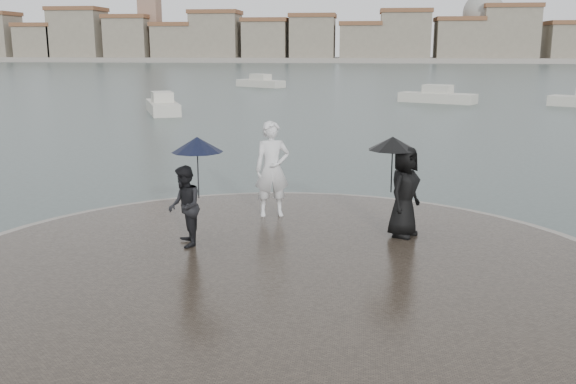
# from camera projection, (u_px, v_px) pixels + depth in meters

# --- Properties ---
(kerb_ring) EXTENTS (12.50, 12.50, 0.32)m
(kerb_ring) POSITION_uv_depth(u_px,v_px,m) (279.00, 286.00, 10.53)
(kerb_ring) COLOR gray
(kerb_ring) RESTS_ON ground
(quay_tip) EXTENTS (11.90, 11.90, 0.36)m
(quay_tip) POSITION_uv_depth(u_px,v_px,m) (279.00, 285.00, 10.53)
(quay_tip) COLOR #2D261E
(quay_tip) RESTS_ON ground
(statue) EXTENTS (0.86, 0.68, 2.08)m
(statue) POSITION_uv_depth(u_px,v_px,m) (272.00, 169.00, 13.91)
(statue) COLOR silver
(statue) RESTS_ON quay_tip
(visitor_left) EXTENTS (1.12, 1.02, 2.04)m
(visitor_left) POSITION_uv_depth(u_px,v_px,m) (188.00, 189.00, 11.79)
(visitor_left) COLOR black
(visitor_left) RESTS_ON quay_tip
(visitor_right) EXTENTS (1.19, 1.10, 1.95)m
(visitor_right) POSITION_uv_depth(u_px,v_px,m) (402.00, 181.00, 12.41)
(visitor_right) COLOR black
(visitor_right) RESTS_ON quay_tip
(far_skyline) EXTENTS (260.00, 20.00, 37.00)m
(far_skyline) POSITION_uv_depth(u_px,v_px,m) (335.00, 40.00, 162.27)
(far_skyline) COLOR gray
(far_skyline) RESTS_ON ground
(boats) EXTENTS (32.05, 31.43, 1.50)m
(boats) POSITION_uv_depth(u_px,v_px,m) (357.00, 96.00, 48.30)
(boats) COLOR beige
(boats) RESTS_ON ground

